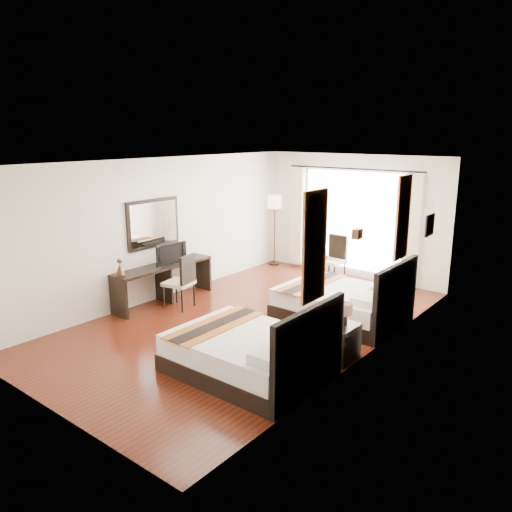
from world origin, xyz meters
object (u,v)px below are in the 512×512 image
Objects in this scene: nightstand at (339,342)px; desk_chair at (180,292)px; side_table at (315,268)px; television at (169,253)px; floor_lamp at (275,206)px; fruit_bowl at (315,253)px; vase at (336,326)px; window_chair at (332,268)px; console_desk at (164,283)px; bed_near at (251,353)px; bed_far at (344,303)px; table_lamp at (345,311)px.

nightstand is 3.48m from desk_chair.
television is at bearing -118.14° from side_table.
nightstand is 5.63m from floor_lamp.
floor_lamp is at bearing 158.50° from fruit_bowl.
vase is 0.12× the size of window_chair.
window_chair reaches higher than fruit_bowl.
desk_chair reaches higher than fruit_bowl.
floor_lamp is (-0.01, 3.67, 1.10)m from console_desk.
bed_near is at bearing -126.06° from vase.
vase is at bearing -64.83° from bed_far.
bed_far is at bearing -35.47° from floor_lamp.
table_lamp reaches higher than console_desk.
desk_chair is 0.60× the size of floor_lamp.
window_chair is at bearing -126.18° from desk_chair.
bed_far is at bearing -45.86° from side_table.
floor_lamp is (-0.51, 3.72, 1.16)m from desk_chair.
table_lamp is at bearing -51.82° from fruit_bowl.
bed_near reaches higher than side_table.
side_table is at bearing -20.86° from floor_lamp.
bed_far is at bearing 22.74° from console_desk.
television is at bearing -28.37° from window_chair.
floor_lamp is 1.65× the size of window_chair.
window_chair is (1.91, 3.06, -0.64)m from television.
table_lamp is 3.98m from side_table.
vase is 5.68m from floor_lamp.
floor_lamp is 1.89m from fruit_bowl.
television reaches higher than nightstand.
fruit_bowl is (-1.68, 4.33, 0.33)m from bed_near.
bed_far is 2.00× the size of desk_chair.
television reaches higher than console_desk.
floor_lamp reaches higher than nightstand.
television is 3.56m from floor_lamp.
nightstand is 0.25× the size of console_desk.
table_lamp reaches higher than vase.
nightstand is at bearing -90.06° from television.
console_desk is 3.75m from window_chair.
fruit_bowl is (1.55, 2.90, -0.32)m from television.
fruit_bowl is at bearing 127.30° from nightstand.
desk_chair is 3.93m from floor_lamp.
bed_far is 10.42× the size of fruit_bowl.
nightstand is at bearing -117.90° from table_lamp.
table_lamp is 3.89m from window_chair.
desk_chair is 3.56m from window_chair.
nightstand is 0.48m from table_lamp.
floor_lamp reaches higher than window_chair.
nightstand is 0.77× the size of television.
console_desk is 0.60m from television.
bed_near reaches higher than nightstand.
side_table is 3.03× the size of fruit_bowl.
bed_near is at bearing 19.92° from window_chair.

